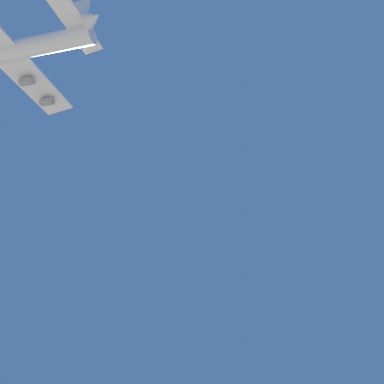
# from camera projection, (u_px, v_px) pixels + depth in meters

# --- Properties ---
(carrier_jet) EXTENTS (56.64, 64.88, 20.76)m
(carrier_jet) POSITION_uv_depth(u_px,v_px,m) (4.00, 52.00, 117.59)
(carrier_jet) COLOR white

